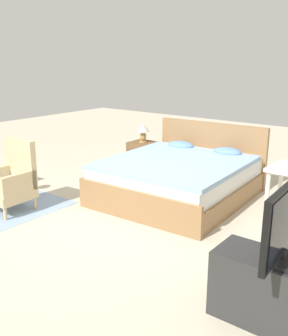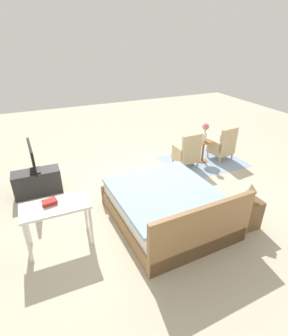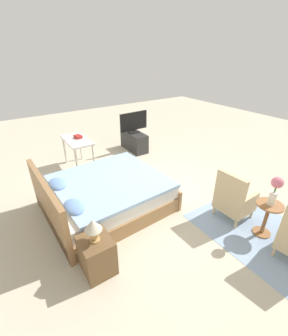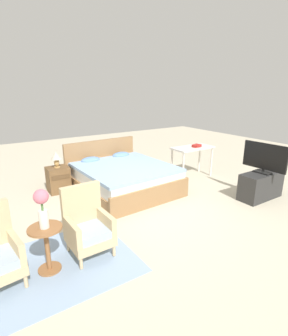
{
  "view_description": "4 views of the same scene",
  "coord_description": "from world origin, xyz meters",
  "px_view_note": "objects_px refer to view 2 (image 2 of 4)",
  "views": [
    {
      "loc": [
        3.04,
        -3.45,
        1.97
      ],
      "look_at": [
        0.09,
        0.33,
        0.61
      ],
      "focal_mm": 42.0,
      "sensor_mm": 36.0,
      "label": 1
    },
    {
      "loc": [
        2.09,
        4.49,
        3.13
      ],
      "look_at": [
        0.17,
        0.09,
        0.62
      ],
      "focal_mm": 28.0,
      "sensor_mm": 36.0,
      "label": 2
    },
    {
      "loc": [
        -3.15,
        2.42,
        2.7
      ],
      "look_at": [
        0.09,
        0.26,
        0.63
      ],
      "focal_mm": 24.0,
      "sensor_mm": 36.0,
      "label": 3
    },
    {
      "loc": [
        -2.44,
        -3.66,
        2.15
      ],
      "look_at": [
        0.15,
        0.27,
        0.71
      ],
      "focal_mm": 28.0,
      "sensor_mm": 36.0,
      "label": 4
    }
  ],
  "objects_px": {
    "vanity_desk": "(56,211)",
    "side_table": "(203,149)",
    "armchair_by_window_left": "(223,146)",
    "tv_flatscreen": "(32,158)",
    "bed": "(168,207)",
    "tv_stand": "(38,182)",
    "flower_vase": "(205,130)",
    "armchair_by_window_right": "(187,153)",
    "book_stack": "(50,202)",
    "table_lamp": "(251,190)",
    "nightstand": "(245,213)"
  },
  "relations": [
    {
      "from": "vanity_desk",
      "to": "side_table",
      "type": "bearing_deg",
      "value": -156.86
    },
    {
      "from": "armchair_by_window_left",
      "to": "tv_flatscreen",
      "type": "xyz_separation_m",
      "value": [
        4.73,
        -0.18,
        0.47
      ]
    },
    {
      "from": "bed",
      "to": "vanity_desk",
      "type": "height_order",
      "value": "bed"
    },
    {
      "from": "tv_stand",
      "to": "vanity_desk",
      "type": "distance_m",
      "value": 1.82
    },
    {
      "from": "bed",
      "to": "flower_vase",
      "type": "height_order",
      "value": "flower_vase"
    },
    {
      "from": "armchair_by_window_right",
      "to": "flower_vase",
      "type": "relative_size",
      "value": 1.93
    },
    {
      "from": "book_stack",
      "to": "vanity_desk",
      "type": "bearing_deg",
      "value": 135.0
    },
    {
      "from": "book_stack",
      "to": "armchair_by_window_left",
      "type": "bearing_deg",
      "value": -161.56
    },
    {
      "from": "table_lamp",
      "to": "tv_stand",
      "type": "distance_m",
      "value": 4.24
    },
    {
      "from": "armchair_by_window_left",
      "to": "bed",
      "type": "bearing_deg",
      "value": 34.09
    },
    {
      "from": "side_table",
      "to": "table_lamp",
      "type": "bearing_deg",
      "value": 71.39
    },
    {
      "from": "armchair_by_window_right",
      "to": "tv_stand",
      "type": "xyz_separation_m",
      "value": [
        3.61,
        -0.18,
        -0.11
      ]
    },
    {
      "from": "bed",
      "to": "tv_flatscreen",
      "type": "bearing_deg",
      "value": -42.53
    },
    {
      "from": "side_table",
      "to": "table_lamp",
      "type": "xyz_separation_m",
      "value": [
        0.85,
        2.52,
        0.39
      ]
    },
    {
      "from": "flower_vase",
      "to": "table_lamp",
      "type": "relative_size",
      "value": 1.45
    },
    {
      "from": "bed",
      "to": "nightstand",
      "type": "bearing_deg",
      "value": 150.98
    },
    {
      "from": "armchair_by_window_right",
      "to": "table_lamp",
      "type": "xyz_separation_m",
      "value": [
        0.3,
        2.43,
        0.38
      ]
    },
    {
      "from": "tv_flatscreen",
      "to": "book_stack",
      "type": "xyz_separation_m",
      "value": [
        -0.16,
        1.7,
        -0.05
      ]
    },
    {
      "from": "tv_stand",
      "to": "book_stack",
      "type": "relative_size",
      "value": 4.06
    },
    {
      "from": "armchair_by_window_left",
      "to": "tv_flatscreen",
      "type": "relative_size",
      "value": 1.03
    },
    {
      "from": "flower_vase",
      "to": "table_lamp",
      "type": "bearing_deg",
      "value": 71.39
    },
    {
      "from": "table_lamp",
      "to": "tv_flatscreen",
      "type": "xyz_separation_m",
      "value": [
        3.31,
        -2.61,
        0.09
      ]
    },
    {
      "from": "armchair_by_window_left",
      "to": "flower_vase",
      "type": "relative_size",
      "value": 1.93
    },
    {
      "from": "armchair_by_window_left",
      "to": "vanity_desk",
      "type": "xyz_separation_m",
      "value": [
        4.5,
        1.59,
        0.27
      ]
    },
    {
      "from": "bed",
      "to": "book_stack",
      "type": "height_order",
      "value": "bed"
    },
    {
      "from": "flower_vase",
      "to": "book_stack",
      "type": "relative_size",
      "value": 2.02
    },
    {
      "from": "nightstand",
      "to": "side_table",
      "type": "bearing_deg",
      "value": -108.62
    },
    {
      "from": "armchair_by_window_right",
      "to": "nightstand",
      "type": "distance_m",
      "value": 2.45
    },
    {
      "from": "tv_stand",
      "to": "book_stack",
      "type": "bearing_deg",
      "value": 95.43
    },
    {
      "from": "tv_flatscreen",
      "to": "bed",
      "type": "bearing_deg",
      "value": 137.47
    },
    {
      "from": "side_table",
      "to": "book_stack",
      "type": "xyz_separation_m",
      "value": [
        4.0,
        1.62,
        0.43
      ]
    },
    {
      "from": "side_table",
      "to": "flower_vase",
      "type": "xyz_separation_m",
      "value": [
        -0.0,
        0.0,
        0.51
      ]
    },
    {
      "from": "book_stack",
      "to": "bed",
      "type": "bearing_deg",
      "value": 172.89
    },
    {
      "from": "bed",
      "to": "tv_stand",
      "type": "bearing_deg",
      "value": -42.56
    },
    {
      "from": "table_lamp",
      "to": "vanity_desk",
      "type": "height_order",
      "value": "table_lamp"
    },
    {
      "from": "book_stack",
      "to": "tv_stand",
      "type": "bearing_deg",
      "value": -84.57
    },
    {
      "from": "flower_vase",
      "to": "armchair_by_window_right",
      "type": "bearing_deg",
      "value": 9.66
    },
    {
      "from": "armchair_by_window_left",
      "to": "book_stack",
      "type": "distance_m",
      "value": 4.83
    },
    {
      "from": "bed",
      "to": "vanity_desk",
      "type": "xyz_separation_m",
      "value": [
        1.89,
        -0.18,
        0.36
      ]
    },
    {
      "from": "vanity_desk",
      "to": "table_lamp",
      "type": "bearing_deg",
      "value": 164.73
    },
    {
      "from": "armchair_by_window_right",
      "to": "tv_flatscreen",
      "type": "distance_m",
      "value": 3.65
    },
    {
      "from": "armchair_by_window_right",
      "to": "side_table",
      "type": "xyz_separation_m",
      "value": [
        -0.55,
        -0.09,
        -0.01
      ]
    },
    {
      "from": "bed",
      "to": "tv_flatscreen",
      "type": "height_order",
      "value": "tv_flatscreen"
    },
    {
      "from": "armchair_by_window_left",
      "to": "armchair_by_window_right",
      "type": "bearing_deg",
      "value": 0.03
    },
    {
      "from": "bed",
      "to": "side_table",
      "type": "relative_size",
      "value": 3.76
    },
    {
      "from": "armchair_by_window_left",
      "to": "vanity_desk",
      "type": "height_order",
      "value": "armchair_by_window_left"
    },
    {
      "from": "flower_vase",
      "to": "book_stack",
      "type": "distance_m",
      "value": 4.32
    },
    {
      "from": "armchair_by_window_right",
      "to": "book_stack",
      "type": "height_order",
      "value": "armchair_by_window_right"
    },
    {
      "from": "tv_flatscreen",
      "to": "vanity_desk",
      "type": "relative_size",
      "value": 0.86
    },
    {
      "from": "armchair_by_window_left",
      "to": "nightstand",
      "type": "relative_size",
      "value": 1.68
    }
  ]
}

